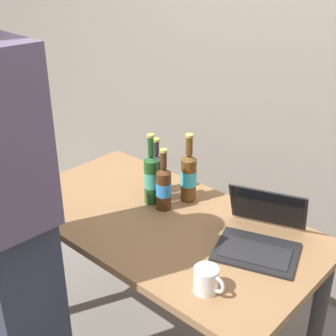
# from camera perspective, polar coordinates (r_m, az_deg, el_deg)

# --- Properties ---
(desk) EXTENTS (1.35, 0.72, 0.75)m
(desk) POSITION_cam_1_polar(r_m,az_deg,el_deg) (2.00, -0.80, -9.19)
(desk) COLOR olive
(desk) RESTS_ON ground
(laptop) EXTENTS (0.39, 0.41, 0.21)m
(laptop) POSITION_cam_1_polar(r_m,az_deg,el_deg) (1.80, 11.49, -8.04)
(laptop) COLOR black
(laptop) RESTS_ON desk
(beer_bottle_green) EXTENTS (0.07, 0.07, 0.32)m
(beer_bottle_green) POSITION_cam_1_polar(r_m,az_deg,el_deg) (2.02, 2.58, -0.96)
(beer_bottle_green) COLOR brown
(beer_bottle_green) RESTS_ON desk
(beer_bottle_dark) EXTENTS (0.07, 0.07, 0.33)m
(beer_bottle_dark) POSITION_cam_1_polar(r_m,az_deg,el_deg) (2.00, -2.10, -1.20)
(beer_bottle_dark) COLOR #1E5123
(beer_bottle_dark) RESTS_ON desk
(beer_bottle_amber) EXTENTS (0.07, 0.07, 0.27)m
(beer_bottle_amber) POSITION_cam_1_polar(r_m,az_deg,el_deg) (2.09, -1.46, -0.57)
(beer_bottle_amber) COLOR #333333
(beer_bottle_amber) RESTS_ON desk
(beer_bottle_brown) EXTENTS (0.07, 0.07, 0.28)m
(beer_bottle_brown) POSITION_cam_1_polar(r_m,az_deg,el_deg) (1.96, -0.54, -2.36)
(beer_bottle_brown) COLOR #472B14
(beer_bottle_brown) RESTS_ON desk
(person_figure) EXTENTS (0.43, 0.31, 1.80)m
(person_figure) POSITION_cam_1_polar(r_m,az_deg,el_deg) (1.66, -19.89, -7.71)
(person_figure) COLOR #2D3347
(person_figure) RESTS_ON ground
(coffee_mug) EXTENTS (0.12, 0.08, 0.09)m
(coffee_mug) POSITION_cam_1_polar(r_m,az_deg,el_deg) (1.55, 4.84, -13.73)
(coffee_mug) COLOR white
(coffee_mug) RESTS_ON desk
(back_wall) EXTENTS (6.00, 0.10, 2.60)m
(back_wall) POSITION_cam_1_polar(r_m,az_deg,el_deg) (2.43, 14.23, 13.71)
(back_wall) COLOR gray
(back_wall) RESTS_ON ground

